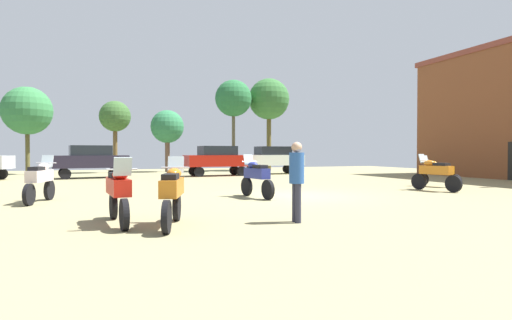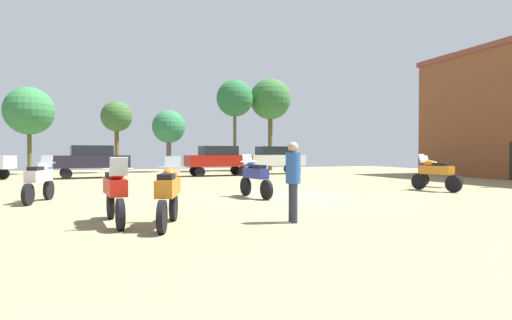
% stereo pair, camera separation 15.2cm
% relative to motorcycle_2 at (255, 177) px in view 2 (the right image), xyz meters
% --- Properties ---
extents(ground_plane, '(44.00, 52.00, 0.02)m').
position_rel_motorcycle_2_xyz_m(ground_plane, '(1.55, 0.06, -0.75)').
color(ground_plane, '#8D855D').
extents(motorcycle_2, '(0.68, 2.15, 1.51)m').
position_rel_motorcycle_2_xyz_m(motorcycle_2, '(0.00, 0.00, 0.00)').
color(motorcycle_2, black).
rests_on(motorcycle_2, ground).
extents(motorcycle_3, '(0.77, 2.12, 1.50)m').
position_rel_motorcycle_2_xyz_m(motorcycle_3, '(-6.90, 1.02, -0.00)').
color(motorcycle_3, black).
rests_on(motorcycle_3, ground).
extents(motorcycle_5, '(0.81, 2.13, 1.44)m').
position_rel_motorcycle_2_xyz_m(motorcycle_5, '(9.41, 1.35, -0.03)').
color(motorcycle_5, black).
rests_on(motorcycle_5, ground).
extents(motorcycle_7, '(0.62, 2.30, 1.49)m').
position_rel_motorcycle_2_xyz_m(motorcycle_7, '(-4.71, -3.98, -0.00)').
color(motorcycle_7, black).
rests_on(motorcycle_7, ground).
extents(motorcycle_8, '(0.75, 2.20, 1.51)m').
position_rel_motorcycle_2_xyz_m(motorcycle_8, '(7.77, -0.20, 0.01)').
color(motorcycle_8, black).
rests_on(motorcycle_8, ground).
extents(motorcycle_9, '(0.83, 2.15, 1.50)m').
position_rel_motorcycle_2_xyz_m(motorcycle_9, '(-3.64, -4.64, -0.00)').
color(motorcycle_9, black).
rests_on(motorcycle_9, ground).
extents(car_1, '(4.32, 1.84, 2.00)m').
position_rel_motorcycle_2_xyz_m(car_1, '(6.53, 14.15, 0.43)').
color(car_1, black).
rests_on(car_1, ground).
extents(car_2, '(4.50, 2.36, 2.00)m').
position_rel_motorcycle_2_xyz_m(car_2, '(-5.78, 13.68, 0.43)').
color(car_2, black).
rests_on(car_2, ground).
extents(car_3, '(4.40, 2.05, 2.00)m').
position_rel_motorcycle_2_xyz_m(car_3, '(2.13, 13.28, 0.43)').
color(car_3, black).
rests_on(car_3, ground).
extents(person_1, '(0.35, 0.35, 1.82)m').
position_rel_motorcycle_2_xyz_m(person_1, '(-0.91, -5.09, 0.34)').
color(person_1, '#2D2E3E').
rests_on(person_1, ground).
extents(tree_1, '(3.04, 3.04, 7.59)m').
position_rel_motorcycle_2_xyz_m(tree_1, '(5.11, 19.26, 5.29)').
color(tree_1, brown).
rests_on(tree_1, ground).
extents(tree_2, '(2.66, 2.66, 4.99)m').
position_rel_motorcycle_2_xyz_m(tree_2, '(-0.20, 20.22, 2.87)').
color(tree_2, brown).
rests_on(tree_2, ground).
extents(tree_3, '(3.39, 3.39, 6.22)m').
position_rel_motorcycle_2_xyz_m(tree_3, '(-10.10, 19.49, 3.77)').
color(tree_3, brown).
rests_on(tree_3, ground).
extents(tree_4, '(3.56, 3.56, 8.00)m').
position_rel_motorcycle_2_xyz_m(tree_4, '(8.51, 19.82, 5.42)').
color(tree_4, brown).
rests_on(tree_4, ground).
extents(tree_6, '(2.36, 2.36, 5.54)m').
position_rel_motorcycle_2_xyz_m(tree_6, '(-4.20, 20.02, 3.55)').
color(tree_6, brown).
rests_on(tree_6, ground).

